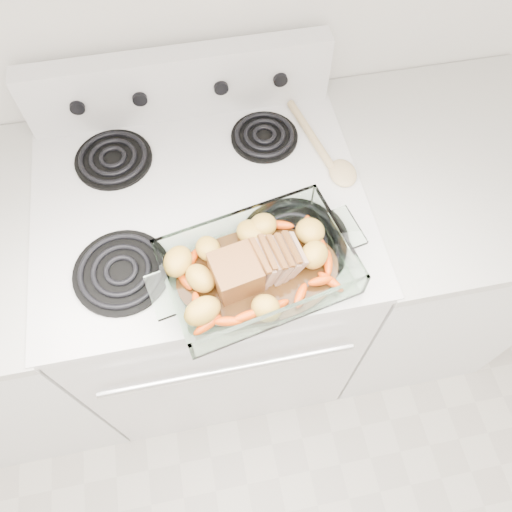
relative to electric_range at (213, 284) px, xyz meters
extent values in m
cube|color=silver|center=(0.00, 0.00, -0.02)|extent=(0.76, 0.65, 0.92)
cube|color=black|center=(0.00, -0.32, -0.03)|extent=(0.65, 0.02, 0.55)
cylinder|color=silver|center=(0.00, -0.36, 0.26)|extent=(0.61, 0.02, 0.02)
cube|color=silver|center=(0.00, 0.00, 0.44)|extent=(0.78, 0.67, 0.02)
cube|color=silver|center=(0.00, 0.29, 0.54)|extent=(0.76, 0.06, 0.18)
cylinder|color=black|center=(-0.19, -0.16, 0.46)|extent=(0.21, 0.21, 0.01)
cylinder|color=black|center=(0.19, -0.16, 0.46)|extent=(0.25, 0.25, 0.01)
cylinder|color=black|center=(-0.19, 0.16, 0.46)|extent=(0.19, 0.19, 0.01)
cylinder|color=black|center=(0.19, 0.16, 0.46)|extent=(0.17, 0.17, 0.01)
cylinder|color=black|center=(-0.25, 0.26, 0.54)|extent=(0.04, 0.02, 0.04)
cylinder|color=black|center=(-0.10, 0.26, 0.54)|extent=(0.04, 0.02, 0.04)
cylinder|color=black|center=(0.10, 0.26, 0.54)|extent=(0.04, 0.02, 0.04)
cylinder|color=black|center=(0.25, 0.26, 0.54)|extent=(0.04, 0.02, 0.04)
cube|color=white|center=(-0.67, 0.00, -0.03)|extent=(0.55, 0.65, 0.90)
cube|color=white|center=(0.66, 0.00, -0.03)|extent=(0.55, 0.65, 0.90)
cube|color=silver|center=(0.66, 0.00, 0.43)|extent=(0.58, 0.68, 0.03)
cube|color=silver|center=(0.10, -0.23, 0.47)|extent=(0.38, 0.25, 0.01)
cube|color=silver|center=(0.10, -0.35, 0.50)|extent=(0.38, 0.01, 0.06)
cube|color=silver|center=(0.10, -0.11, 0.50)|extent=(0.38, 0.01, 0.06)
cube|color=silver|center=(-0.09, -0.23, 0.50)|extent=(0.01, 0.25, 0.06)
cube|color=silver|center=(0.28, -0.23, 0.50)|extent=(0.01, 0.25, 0.06)
cylinder|color=#371F0C|center=(0.10, -0.23, 0.47)|extent=(0.22, 0.22, 0.00)
cube|color=brown|center=(0.05, -0.23, 0.51)|extent=(0.09, 0.09, 0.08)
cube|color=tan|center=(0.10, -0.23, 0.51)|extent=(0.03, 0.09, 0.07)
cube|color=tan|center=(0.12, -0.23, 0.50)|extent=(0.04, 0.09, 0.07)
cube|color=tan|center=(0.14, -0.23, 0.50)|extent=(0.04, 0.08, 0.06)
cube|color=tan|center=(0.15, -0.23, 0.50)|extent=(0.04, 0.08, 0.06)
cube|color=tan|center=(0.17, -0.23, 0.50)|extent=(0.04, 0.08, 0.06)
ellipsoid|color=#D44813|center=(-0.06, -0.31, 0.48)|extent=(0.06, 0.02, 0.02)
ellipsoid|color=#D44813|center=(0.22, -0.31, 0.48)|extent=(0.06, 0.02, 0.02)
ellipsoid|color=#D44813|center=(0.26, -0.21, 0.48)|extent=(0.06, 0.02, 0.02)
ellipsoid|color=#D44813|center=(-0.07, -0.18, 0.48)|extent=(0.06, 0.02, 0.02)
ellipsoid|color=gold|center=(-0.07, -0.15, 0.49)|extent=(0.07, 0.06, 0.05)
ellipsoid|color=gold|center=(0.12, -0.13, 0.49)|extent=(0.07, 0.06, 0.05)
ellipsoid|color=gold|center=(0.23, -0.25, 0.49)|extent=(0.07, 0.06, 0.05)
cylinder|color=#CDB67B|center=(0.31, 0.14, 0.46)|extent=(0.07, 0.24, 0.02)
ellipsoid|color=#CDB67B|center=(0.35, 0.00, 0.46)|extent=(0.07, 0.09, 0.02)
camera|label=1|loc=(0.00, -0.71, 1.41)|focal=35.00mm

